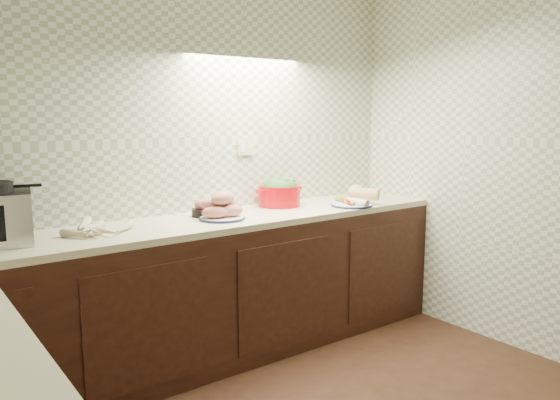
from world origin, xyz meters
TOP-DOWN VIEW (x-y plane):
  - room at (0.00, 0.00)m, footprint 3.60×3.60m
  - counter at (-0.68, 0.68)m, footprint 3.60×3.60m
  - parsnip_pile at (-0.60, 1.50)m, footprint 0.34×0.32m
  - sweet_potato_plate at (0.16, 1.47)m, footprint 0.29×0.29m
  - onion_bowl at (0.11, 1.62)m, footprint 0.14×0.14m
  - dutch_oven at (0.74, 1.65)m, footprint 0.36×0.30m
  - veg_plate at (1.21, 1.38)m, footprint 0.38×0.38m

SIDE VIEW (x-z plane):
  - counter at x=-0.68m, z-range 0.00..0.90m
  - parsnip_pile at x=-0.60m, z-range 0.90..0.96m
  - onion_bowl at x=0.11m, z-range 0.89..0.99m
  - veg_plate at x=1.21m, z-range 0.88..1.02m
  - sweet_potato_plate at x=0.16m, z-range 0.88..1.05m
  - dutch_oven at x=0.74m, z-range 0.90..1.10m
  - room at x=0.00m, z-range 0.33..2.93m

